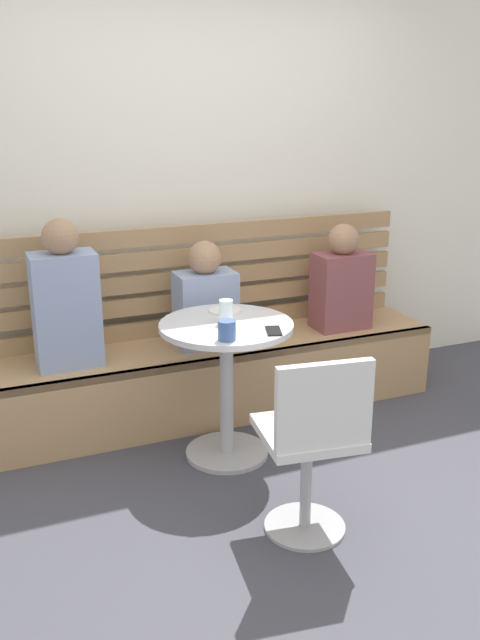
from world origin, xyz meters
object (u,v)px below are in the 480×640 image
at_px(white_chair, 313,440).
at_px(cup_mug_blue, 227,330).
at_px(booth_bench, 217,377).
at_px(plate_small, 225,311).
at_px(person_child_middle, 342,283).
at_px(phone_on_table, 274,331).
at_px(person_adult, 65,301).
at_px(person_child_left, 205,300).
at_px(cup_glass_tall, 226,312).
at_px(cafe_table, 226,364).

xyz_separation_m(white_chair, cup_mug_blue, (-0.15, 0.58, 0.32)).
height_order(booth_bench, white_chair, white_chair).
xyz_separation_m(white_chair, plate_small, (-0.00, 1.00, 0.28)).
distance_m(person_child_middle, phone_on_table, 1.07).
xyz_separation_m(plate_small, phone_on_table, (0.10, -0.39, -0.00)).
height_order(booth_bench, person_adult, person_adult).
relative_size(person_child_left, phone_on_table, 4.39).
bearing_deg(cup_mug_blue, cup_glass_tall, 69.38).
relative_size(person_adult, cup_glass_tall, 6.63).
bearing_deg(cafe_table, person_adult, 144.67).
distance_m(booth_bench, person_child_middle, 0.96).
height_order(cafe_table, cup_mug_blue, cup_mug_blue).
relative_size(booth_bench, person_child_left, 4.39).
distance_m(person_child_left, phone_on_table, 0.74).
xyz_separation_m(person_child_left, person_child_middle, (0.88, -0.02, 0.02)).
relative_size(booth_bench, cup_mug_blue, 28.42).
bearing_deg(cup_mug_blue, cafe_table, 69.27).
bearing_deg(cafe_table, booth_bench, 74.90).
distance_m(person_child_left, cup_glass_tall, 0.53).
bearing_deg(booth_bench, person_child_left, -173.09).
xyz_separation_m(booth_bench, white_chair, (-0.08, -1.34, 0.24)).
bearing_deg(plate_small, cup_glass_tall, -109.47).
bearing_deg(cup_glass_tall, person_adult, 144.73).
relative_size(person_child_middle, plate_small, 3.85).
bearing_deg(cup_mug_blue, phone_on_table, 5.40).
relative_size(booth_bench, person_adult, 3.39).
bearing_deg(cup_glass_tall, plate_small, 70.53).
bearing_deg(white_chair, person_child_middle, 55.65).
bearing_deg(person_adult, person_child_middle, -0.22).
bearing_deg(person_child_left, plate_small, -92.26).
bearing_deg(booth_bench, plate_small, -102.80).
bearing_deg(cafe_table, person_child_middle, 27.38).
relative_size(person_adult, person_child_middle, 1.22).
relative_size(cafe_table, white_chair, 0.87).
relative_size(booth_bench, white_chair, 3.18).
distance_m(person_child_middle, cup_glass_tall, 1.08).
bearing_deg(cup_glass_tall, white_chair, -85.40).
bearing_deg(person_adult, booth_bench, 1.62).
height_order(cafe_table, phone_on_table, phone_on_table).
height_order(booth_bench, phone_on_table, phone_on_table).
relative_size(white_chair, person_adult, 1.07).
distance_m(person_child_left, cup_mug_blue, 0.78).
xyz_separation_m(booth_bench, phone_on_table, (0.02, -0.74, 0.52)).
bearing_deg(cup_mug_blue, person_adult, 130.03).
relative_size(cafe_table, cup_mug_blue, 7.79).
xyz_separation_m(cup_mug_blue, phone_on_table, (0.25, 0.02, -0.04)).
bearing_deg(plate_small, cafe_table, -109.34).
relative_size(cup_mug_blue, plate_small, 0.56).
distance_m(white_chair, cup_mug_blue, 0.68).
bearing_deg(plate_small, cup_mug_blue, -110.12).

